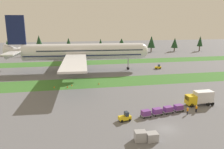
{
  "coord_description": "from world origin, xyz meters",
  "views": [
    {
      "loc": [
        -17.64,
        -36.58,
        20.31
      ],
      "look_at": [
        -4.81,
        30.17,
        4.0
      ],
      "focal_mm": 35.4,
      "sensor_mm": 36.0,
      "label": 1
    }
  ],
  "objects_px": {
    "taxiway_marker_2": "(67,87)",
    "taxiway_marker_3": "(72,85)",
    "cargo_dolly_fourth": "(178,107)",
    "catering_truck": "(200,98)",
    "cargo_dolly_second": "(157,111)",
    "uld_container_0": "(140,136)",
    "cargo_dolly_lead": "(146,113)",
    "baggage_tug": "(125,117)",
    "taxiway_marker_0": "(99,84)",
    "cargo_dolly_third": "(168,109)",
    "ground_crew_loader": "(188,110)",
    "ground_crew_marshaller": "(196,108)",
    "airliner": "(80,52)",
    "taxiway_marker_1": "(54,87)",
    "uld_container_1": "(152,137)",
    "pushback_tractor": "(158,67)"
  },
  "relations": [
    {
      "from": "cargo_dolly_lead",
      "to": "uld_container_0",
      "type": "distance_m",
      "value": 10.16
    },
    {
      "from": "taxiway_marker_3",
      "to": "uld_container_0",
      "type": "bearing_deg",
      "value": -72.89
    },
    {
      "from": "cargo_dolly_second",
      "to": "pushback_tractor",
      "type": "relative_size",
      "value": 0.92
    },
    {
      "from": "cargo_dolly_fourth",
      "to": "catering_truck",
      "type": "relative_size",
      "value": 0.35
    },
    {
      "from": "taxiway_marker_0",
      "to": "cargo_dolly_third",
      "type": "bearing_deg",
      "value": -64.99
    },
    {
      "from": "cargo_dolly_second",
      "to": "cargo_dolly_fourth",
      "type": "relative_size",
      "value": 1.0
    },
    {
      "from": "cargo_dolly_fourth",
      "to": "taxiway_marker_0",
      "type": "relative_size",
      "value": 4.92
    },
    {
      "from": "ground_crew_marshaller",
      "to": "uld_container_0",
      "type": "height_order",
      "value": "uld_container_0"
    },
    {
      "from": "baggage_tug",
      "to": "taxiway_marker_0",
      "type": "bearing_deg",
      "value": -7.68
    },
    {
      "from": "taxiway_marker_3",
      "to": "cargo_dolly_second",
      "type": "bearing_deg",
      "value": -55.6
    },
    {
      "from": "airliner",
      "to": "taxiway_marker_3",
      "type": "distance_m",
      "value": 23.68
    },
    {
      "from": "cargo_dolly_fourth",
      "to": "uld_container_0",
      "type": "distance_m",
      "value": 16.82
    },
    {
      "from": "cargo_dolly_second",
      "to": "taxiway_marker_3",
      "type": "bearing_deg",
      "value": 23.23
    },
    {
      "from": "baggage_tug",
      "to": "ground_crew_loader",
      "type": "bearing_deg",
      "value": -99.18
    },
    {
      "from": "airliner",
      "to": "uld_container_0",
      "type": "xyz_separation_m",
      "value": [
        7.36,
        -58.63,
        -7.29
      ]
    },
    {
      "from": "uld_container_0",
      "to": "taxiway_marker_1",
      "type": "distance_m",
      "value": 39.14
    },
    {
      "from": "cargo_dolly_lead",
      "to": "cargo_dolly_third",
      "type": "xyz_separation_m",
      "value": [
        5.69,
        1.12,
        0.0
      ]
    },
    {
      "from": "cargo_dolly_third",
      "to": "taxiway_marker_3",
      "type": "relative_size",
      "value": 5.09
    },
    {
      "from": "ground_crew_marshaller",
      "to": "taxiway_marker_1",
      "type": "height_order",
      "value": "ground_crew_marshaller"
    },
    {
      "from": "baggage_tug",
      "to": "cargo_dolly_second",
      "type": "relative_size",
      "value": 1.14
    },
    {
      "from": "cargo_dolly_third",
      "to": "taxiway_marker_2",
      "type": "distance_m",
      "value": 33.43
    },
    {
      "from": "airliner",
      "to": "cargo_dolly_lead",
      "type": "bearing_deg",
      "value": 16.82
    },
    {
      "from": "cargo_dolly_fourth",
      "to": "uld_container_0",
      "type": "xyz_separation_m",
      "value": [
        -12.81,
        -10.9,
        -0.04
      ]
    },
    {
      "from": "airliner",
      "to": "ground_crew_loader",
      "type": "relative_size",
      "value": 41.47
    },
    {
      "from": "cargo_dolly_lead",
      "to": "cargo_dolly_fourth",
      "type": "xyz_separation_m",
      "value": [
        8.54,
        1.69,
        0.0
      ]
    },
    {
      "from": "taxiway_marker_2",
      "to": "taxiway_marker_3",
      "type": "distance_m",
      "value": 2.24
    },
    {
      "from": "baggage_tug",
      "to": "uld_container_0",
      "type": "bearing_deg",
      "value": 173.35
    },
    {
      "from": "cargo_dolly_lead",
      "to": "catering_truck",
      "type": "xyz_separation_m",
      "value": [
        15.55,
        4.29,
        1.03
      ]
    },
    {
      "from": "baggage_tug",
      "to": "taxiway_marker_0",
      "type": "distance_m",
      "value": 28.65
    },
    {
      "from": "cargo_dolly_second",
      "to": "pushback_tractor",
      "type": "distance_m",
      "value": 50.64
    },
    {
      "from": "cargo_dolly_lead",
      "to": "catering_truck",
      "type": "relative_size",
      "value": 0.35
    },
    {
      "from": "baggage_tug",
      "to": "taxiway_marker_1",
      "type": "distance_m",
      "value": 31.55
    },
    {
      "from": "airliner",
      "to": "baggage_tug",
      "type": "bearing_deg",
      "value": 11.15
    },
    {
      "from": "taxiway_marker_2",
      "to": "taxiway_marker_3",
      "type": "xyz_separation_m",
      "value": [
        1.39,
        1.76,
        -0.08
      ]
    },
    {
      "from": "taxiway_marker_0",
      "to": "pushback_tractor",
      "type": "bearing_deg",
      "value": 34.16
    },
    {
      "from": "cargo_dolly_fourth",
      "to": "pushback_tractor",
      "type": "distance_m",
      "value": 47.66
    },
    {
      "from": "taxiway_marker_1",
      "to": "cargo_dolly_lead",
      "type": "bearing_deg",
      "value": -51.23
    },
    {
      "from": "ground_crew_marshaller",
      "to": "taxiway_marker_1",
      "type": "xyz_separation_m",
      "value": [
        -33.32,
        25.8,
        -0.65
      ]
    },
    {
      "from": "cargo_dolly_fourth",
      "to": "catering_truck",
      "type": "height_order",
      "value": "catering_truck"
    },
    {
      "from": "taxiway_marker_2",
      "to": "cargo_dolly_lead",
      "type": "bearing_deg",
      "value": -56.58
    },
    {
      "from": "taxiway_marker_1",
      "to": "cargo_dolly_second",
      "type": "bearing_deg",
      "value": -47.02
    },
    {
      "from": "cargo_dolly_second",
      "to": "ground_crew_loader",
      "type": "distance_m",
      "value": 6.87
    },
    {
      "from": "cargo_dolly_second",
      "to": "pushback_tractor",
      "type": "bearing_deg",
      "value": -33.81
    },
    {
      "from": "taxiway_marker_0",
      "to": "taxiway_marker_3",
      "type": "distance_m",
      "value": 8.9
    },
    {
      "from": "baggage_tug",
      "to": "pushback_tractor",
      "type": "xyz_separation_m",
      "value": [
        27.26,
        48.27,
        0.0
      ]
    },
    {
      "from": "ground_crew_marshaller",
      "to": "taxiway_marker_2",
      "type": "height_order",
      "value": "ground_crew_marshaller"
    },
    {
      "from": "taxiway_marker_0",
      "to": "ground_crew_marshaller",
      "type": "bearing_deg",
      "value": -55.15
    },
    {
      "from": "ground_crew_marshaller",
      "to": "uld_container_1",
      "type": "distance_m",
      "value": 17.69
    },
    {
      "from": "cargo_dolly_lead",
      "to": "ground_crew_marshaller",
      "type": "xyz_separation_m",
      "value": [
        12.31,
        0.36,
        0.03
      ]
    },
    {
      "from": "baggage_tug",
      "to": "ground_crew_marshaller",
      "type": "relative_size",
      "value": 1.61
    }
  ]
}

